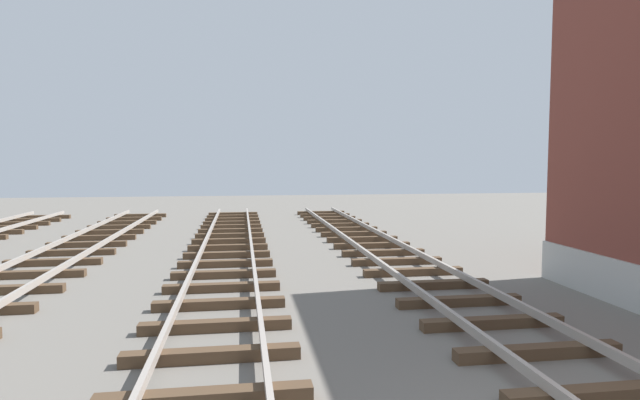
{
  "coord_description": "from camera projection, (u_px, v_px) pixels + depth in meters",
  "views": [
    {
      "loc": [
        -3.61,
        -3.27,
        2.81
      ],
      "look_at": [
        -1.51,
        10.53,
        1.78
      ],
      "focal_mm": 29.09,
      "sensor_mm": 36.0,
      "label": 1
    }
  ],
  "objects": []
}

